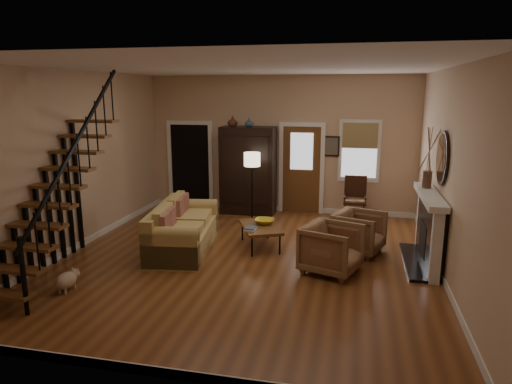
% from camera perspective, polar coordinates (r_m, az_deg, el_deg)
% --- Properties ---
extents(room, '(7.00, 7.33, 3.30)m').
position_cam_1_polar(room, '(9.54, -1.26, 3.96)').
color(room, brown).
rests_on(room, ground).
extents(staircase, '(0.94, 2.80, 3.20)m').
position_cam_1_polar(staircase, '(7.76, -24.19, 1.58)').
color(staircase, brown).
rests_on(staircase, ground).
extents(fireplace, '(0.33, 1.95, 2.30)m').
position_cam_1_polar(fireplace, '(8.30, 21.07, -3.60)').
color(fireplace, black).
rests_on(fireplace, ground).
extents(armoire, '(1.30, 0.60, 2.10)m').
position_cam_1_polar(armoire, '(11.01, -0.98, 2.71)').
color(armoire, black).
rests_on(armoire, ground).
extents(vase_a, '(0.24, 0.24, 0.25)m').
position_cam_1_polar(vase_a, '(10.87, -2.95, 8.80)').
color(vase_a, '#4C2619').
rests_on(vase_a, armoire).
extents(vase_b, '(0.20, 0.20, 0.21)m').
position_cam_1_polar(vase_b, '(10.77, -0.87, 8.68)').
color(vase_b, '#334C60').
rests_on(vase_b, armoire).
extents(sofa, '(1.29, 2.35, 0.83)m').
position_cam_1_polar(sofa, '(8.69, -9.05, -4.41)').
color(sofa, tan).
rests_on(sofa, ground).
extents(coffee_table, '(1.05, 1.28, 0.42)m').
position_cam_1_polar(coffee_table, '(8.74, 0.53, -5.56)').
color(coffee_table, brown).
rests_on(coffee_table, ground).
extents(bowl, '(0.38, 0.38, 0.09)m').
position_cam_1_polar(bowl, '(8.80, 1.06, -3.68)').
color(bowl, gold).
rests_on(bowl, coffee_table).
extents(books, '(0.20, 0.28, 0.05)m').
position_cam_1_polar(books, '(8.42, -0.69, -4.58)').
color(books, beige).
rests_on(books, coffee_table).
extents(armchair_left, '(1.12, 1.10, 0.80)m').
position_cam_1_polar(armchair_left, '(7.61, 9.45, -7.00)').
color(armchair_left, brown).
rests_on(armchair_left, ground).
extents(armchair_right, '(1.07, 1.05, 0.77)m').
position_cam_1_polar(armchair_right, '(8.62, 12.75, -4.93)').
color(armchair_right, brown).
rests_on(armchair_right, ground).
extents(floor_lamp, '(0.41, 0.41, 1.59)m').
position_cam_1_polar(floor_lamp, '(10.27, -0.49, 0.55)').
color(floor_lamp, black).
rests_on(floor_lamp, ground).
extents(side_chair, '(0.54, 0.54, 1.02)m').
position_cam_1_polar(side_chair, '(10.63, 12.26, -0.90)').
color(side_chair, '#311B0F').
rests_on(side_chair, ground).
extents(dog, '(0.28, 0.43, 0.30)m').
position_cam_1_polar(dog, '(7.46, -22.63, -10.31)').
color(dog, '#CEAE8C').
rests_on(dog, ground).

